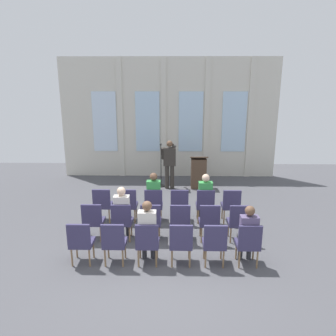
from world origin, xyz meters
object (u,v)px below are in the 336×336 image
chair_r0_c2 (154,203)px  chair_r2_c1 (114,241)px  chair_r2_c2 (147,241)px  speaker (170,161)px  chair_r0_c3 (179,203)px  audience_r2_c5 (248,232)px  chair_r0_c1 (128,203)px  chair_r0_c4 (205,204)px  audience_r1_c1 (122,210)px  chair_r1_c2 (151,220)px  audience_r0_c2 (154,194)px  chair_r1_c5 (238,220)px  lectern (199,172)px  audience_r0_c4 (205,195)px  chair_r1_c0 (93,219)px  chair_r2_c4 (215,242)px  mic_stand (161,177)px  chair_r1_c1 (122,219)px  chair_r0_c0 (103,203)px  chair_r2_c5 (248,242)px  chair_r2_c3 (181,241)px  chair_r1_c4 (209,220)px  chair_r1_c3 (180,220)px  chair_r2_c0 (81,240)px

chair_r0_c2 → chair_r2_c1: size_ratio=1.00×
chair_r2_c2 → speaker: bearing=85.6°
chair_r0_c2 → chair_r2_c2: (0.00, -2.08, 0.00)m
chair_r0_c3 → audience_r2_c5: 2.42m
chair_r0_c1 → chair_r0_c4: size_ratio=1.00×
audience_r1_c1 → chair_r2_c2: (0.68, -1.12, -0.20)m
speaker → chair_r1_c2: (-0.38, -3.85, -0.45)m
chair_r0_c4 → audience_r1_c1: 2.26m
audience_r0_c2 → chair_r2_c2: size_ratio=1.44×
audience_r2_c5 → chair_r1_c5: bearing=90.0°
chair_r0_c2 → chair_r2_c2: size_ratio=1.00×
lectern → audience_r0_c4: 2.82m
chair_r1_c0 → chair_r2_c4: bearing=-21.0°
speaker → audience_r0_c4: size_ratio=1.28×
mic_stand → chair_r1_c1: (-0.75, -4.05, 0.20)m
chair_r0_c0 → audience_r0_c2: 1.37m
chair_r1_c0 → chair_r1_c1: (0.68, 0.00, 0.00)m
chair_r0_c0 → chair_r0_c1: same height
chair_r2_c1 → chair_r2_c5: (2.71, 0.00, 0.00)m
chair_r0_c4 → audience_r0_c4: (0.00, 0.08, 0.20)m
chair_r1_c1 → chair_r2_c4: same height
chair_r0_c2 → chair_r2_c3: 2.19m
chair_r0_c1 → chair_r1_c5: same height
chair_r2_c4 → chair_r2_c5: (0.68, 0.00, 0.00)m
chair_r2_c5 → chair_r2_c1: bearing=180.0°
chair_r0_c1 → chair_r0_c4: same height
audience_r1_c1 → chair_r0_c3: bearing=35.3°
speaker → audience_r0_c4: 2.91m
chair_r2_c5 → chair_r2_c3: bearing=180.0°
audience_r0_c2 → chair_r1_c5: size_ratio=1.44×
chair_r0_c1 → audience_r2_c5: audience_r2_c5 is taller
chair_r1_c0 → audience_r0_c4: bearing=22.5°
lectern → chair_r1_c2: (-1.39, -3.93, -0.02)m
chair_r1_c4 → chair_r2_c4: (0.00, -1.04, 0.00)m
chair_r1_c1 → chair_r2_c5: same height
chair_r1_c3 → chair_r0_c2: bearing=123.1°
chair_r1_c2 → chair_r1_c4: 1.36m
lectern → chair_r0_c2: bearing=-115.7°
chair_r0_c3 → chair_r1_c2: bearing=-123.1°
chair_r0_c3 → speaker: bearing=96.1°
chair_r1_c0 → chair_r2_c1: (0.68, -1.04, 0.00)m
chair_r2_c2 → mic_stand: bearing=89.2°
chair_r2_c1 → chair_r1_c5: bearing=21.0°
chair_r1_c3 → chair_r2_c2: (-0.68, -1.04, 0.00)m
chair_r2_c0 → chair_r0_c2: bearing=56.9°
speaker → lectern: speaker is taller
chair_r1_c5 → chair_r2_c2: 2.28m
chair_r0_c3 → chair_r2_c1: size_ratio=1.00×
chair_r1_c2 → audience_r2_c5: (2.03, -0.96, 0.18)m
chair_r0_c0 → audience_r0_c2: (1.36, 0.08, 0.21)m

